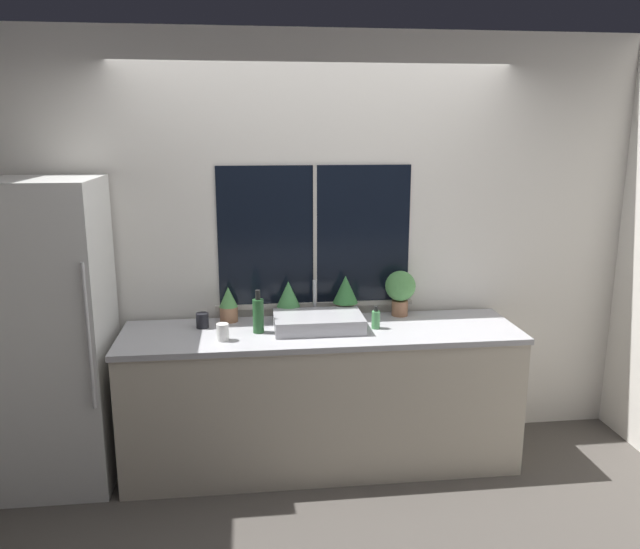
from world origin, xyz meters
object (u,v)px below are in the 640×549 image
object	(u,v)px
refrigerator	(56,335)
potted_plant_far_right	(400,289)
bottle_tall	(258,315)
mug_white	(223,332)
potted_plant_center_left	(288,297)
soap_bottle	(376,319)
potted_plant_center_right	(345,294)
potted_plant_far_left	(229,304)
mug_black	(202,320)
sink	(318,322)

from	to	relation	value
refrigerator	potted_plant_far_right	distance (m)	2.14
bottle_tall	mug_white	distance (m)	0.25
potted_plant_center_left	soap_bottle	size ratio (longest dim) A/B	1.79
potted_plant_center_left	potted_plant_center_right	bearing A→B (deg)	0.00
refrigerator	potted_plant_far_left	distance (m)	1.03
mug_black	bottle_tall	bearing A→B (deg)	-21.56
potted_plant_far_left	mug_white	world-z (taller)	potted_plant_far_left
soap_bottle	mug_white	bearing A→B (deg)	-172.74
potted_plant_center_left	soap_bottle	xyz separation A→B (m)	(0.52, -0.26, -0.09)
potted_plant_center_right	bottle_tall	xyz separation A→B (m)	(-0.57, -0.25, -0.05)
potted_plant_far_right	mug_white	world-z (taller)	potted_plant_far_right
sink	potted_plant_far_left	world-z (taller)	sink
potted_plant_far_left	potted_plant_center_right	world-z (taller)	potted_plant_center_right
potted_plant_far_left	bottle_tall	world-z (taller)	bottle_tall
sink	bottle_tall	size ratio (longest dim) A/B	2.05
sink	mug_white	size ratio (longest dim) A/B	5.35
refrigerator	sink	distance (m)	1.56
refrigerator	mug_black	xyz separation A→B (m)	(0.84, 0.12, 0.02)
refrigerator	potted_plant_far_right	bearing A→B (deg)	6.39
soap_bottle	potted_plant_far_left	bearing A→B (deg)	164.13
refrigerator	sink	xyz separation A→B (m)	(1.56, 0.01, 0.02)
potted_plant_center_left	mug_white	xyz separation A→B (m)	(-0.41, -0.38, -0.10)
refrigerator	soap_bottle	size ratio (longest dim) A/B	12.92
potted_plant_far_left	sink	bearing A→B (deg)	-21.99
sink	soap_bottle	distance (m)	0.36
potted_plant_center_right	mug_white	distance (m)	0.88
potted_plant_center_right	potted_plant_far_right	distance (m)	0.37
refrigerator	potted_plant_center_right	distance (m)	1.78
refrigerator	sink	bearing A→B (deg)	0.55
potted_plant_far_left	potted_plant_center_left	world-z (taller)	potted_plant_center_left
sink	mug_black	xyz separation A→B (m)	(-0.71, 0.11, 0.00)
sink	refrigerator	bearing A→B (deg)	-179.45
potted_plant_far_left	potted_plant_center_right	distance (m)	0.76
refrigerator	potted_plant_far_left	xyz separation A→B (m)	(1.00, 0.24, 0.09)
soap_bottle	sink	bearing A→B (deg)	174.40
mug_black	potted_plant_far_right	bearing A→B (deg)	5.19
potted_plant_far_right	potted_plant_center_left	bearing A→B (deg)	180.00
potted_plant_far_left	potted_plant_far_right	xyz separation A→B (m)	(1.12, 0.00, 0.07)
potted_plant_center_right	soap_bottle	distance (m)	0.31
potted_plant_center_left	refrigerator	bearing A→B (deg)	-170.26
soap_bottle	bottle_tall	bearing A→B (deg)	179.58
potted_plant_far_right	mug_black	distance (m)	1.29
soap_bottle	mug_black	distance (m)	1.08
potted_plant_center_right	refrigerator	bearing A→B (deg)	-172.30
mug_black	mug_white	bearing A→B (deg)	-62.86
bottle_tall	soap_bottle	bearing A→B (deg)	-0.42
potted_plant_far_right	soap_bottle	world-z (taller)	potted_plant_far_right
potted_plant_far_left	refrigerator	bearing A→B (deg)	-166.65
potted_plant_center_right	soap_bottle	xyz separation A→B (m)	(0.15, -0.26, -0.10)
potted_plant_center_right	potted_plant_far_right	bearing A→B (deg)	0.00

